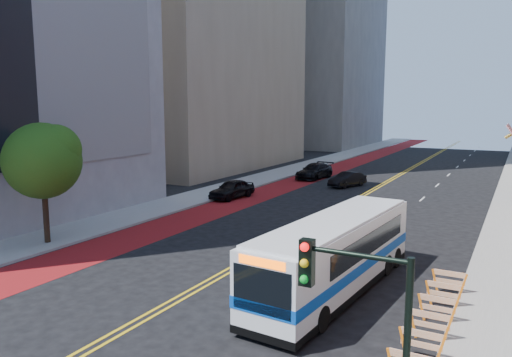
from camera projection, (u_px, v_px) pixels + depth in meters
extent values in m
plane|color=black|center=(125.00, 329.00, 17.54)|extent=(160.00, 160.00, 0.00)
cube|color=gray|center=(246.00, 183.00, 49.27)|extent=(4.00, 140.00, 0.15)
cube|color=maroon|center=(282.00, 187.00, 47.46)|extent=(3.60, 140.00, 0.01)
cube|color=gold|center=(363.00, 194.00, 43.74)|extent=(0.14, 140.00, 0.01)
cube|color=gold|center=(367.00, 194.00, 43.57)|extent=(0.14, 140.00, 0.01)
cube|color=silver|center=(315.00, 296.00, 20.52)|extent=(0.14, 2.20, 0.01)
cube|color=silver|center=(369.00, 247.00, 27.48)|extent=(0.14, 2.20, 0.01)
cube|color=silver|center=(401.00, 218.00, 34.44)|extent=(0.14, 2.20, 0.01)
cube|color=silver|center=(422.00, 199.00, 41.41)|extent=(0.14, 2.20, 0.01)
cube|color=silver|center=(437.00, 185.00, 48.37)|extent=(0.14, 2.20, 0.01)
cube|color=silver|center=(449.00, 175.00, 55.33)|extent=(0.14, 2.20, 0.01)
cube|color=silver|center=(457.00, 167.00, 62.30)|extent=(0.14, 2.20, 0.01)
cube|color=silver|center=(464.00, 160.00, 69.26)|extent=(0.14, 2.20, 0.01)
cube|color=silver|center=(470.00, 155.00, 76.22)|extent=(0.14, 2.20, 0.01)
cube|color=silver|center=(475.00, 151.00, 83.19)|extent=(0.14, 2.20, 0.01)
cube|color=silver|center=(479.00, 147.00, 90.15)|extent=(0.14, 2.20, 0.01)
cube|color=orange|center=(412.00, 357.00, 13.87)|extent=(1.25, 0.05, 0.22)
cube|color=orange|center=(403.00, 342.00, 15.53)|extent=(0.32, 0.06, 0.99)
cube|color=orange|center=(440.00, 351.00, 15.02)|extent=(0.32, 0.06, 0.99)
cube|color=orange|center=(422.00, 334.00, 15.21)|extent=(1.25, 0.05, 0.22)
cube|color=orange|center=(421.00, 345.00, 15.27)|extent=(1.25, 0.05, 0.18)
cube|color=orange|center=(413.00, 323.00, 16.88)|extent=(0.32, 0.06, 0.99)
cube|color=orange|center=(447.00, 330.00, 16.37)|extent=(0.32, 0.06, 0.99)
cube|color=orange|center=(431.00, 315.00, 16.56)|extent=(1.25, 0.05, 0.22)
cube|color=orange|center=(430.00, 325.00, 16.62)|extent=(1.25, 0.05, 0.18)
cube|color=orange|center=(421.00, 307.00, 18.23)|extent=(0.32, 0.06, 0.99)
cube|color=orange|center=(454.00, 313.00, 17.71)|extent=(0.32, 0.06, 0.99)
cube|color=orange|center=(438.00, 299.00, 17.91)|extent=(1.25, 0.05, 0.22)
cube|color=orange|center=(437.00, 309.00, 17.97)|extent=(1.25, 0.05, 0.18)
cube|color=orange|center=(429.00, 293.00, 19.58)|extent=(0.32, 0.06, 0.99)
cube|color=orange|center=(459.00, 298.00, 19.06)|extent=(0.32, 0.06, 0.99)
cube|color=orange|center=(444.00, 286.00, 19.26)|extent=(1.25, 0.05, 0.22)
cube|color=orange|center=(444.00, 294.00, 19.31)|extent=(1.25, 0.05, 0.18)
cube|color=orange|center=(435.00, 281.00, 20.93)|extent=(0.32, 0.06, 0.99)
cube|color=orange|center=(463.00, 285.00, 20.41)|extent=(0.32, 0.06, 0.99)
cube|color=orange|center=(450.00, 274.00, 20.61)|extent=(1.25, 0.05, 0.22)
cube|color=orange|center=(449.00, 282.00, 20.66)|extent=(1.25, 0.05, 0.18)
cylinder|color=black|center=(46.00, 214.00, 27.81)|extent=(0.32, 0.32, 3.20)
sphere|color=#1C450E|center=(42.00, 161.00, 27.36)|extent=(4.20, 4.20, 4.20)
sphere|color=#1C450E|center=(55.00, 150.00, 27.33)|extent=(2.80, 2.80, 2.80)
sphere|color=#1C450E|center=(31.00, 154.00, 27.27)|extent=(2.40, 2.40, 2.40)
cylinder|color=black|center=(356.00, 255.00, 9.38)|extent=(2.00, 0.10, 0.10)
cube|color=black|center=(307.00, 262.00, 9.90)|extent=(0.28, 0.22, 0.95)
sphere|color=red|center=(304.00, 247.00, 9.72)|extent=(0.18, 0.18, 0.18)
sphere|color=yellow|center=(304.00, 263.00, 9.77)|extent=(0.18, 0.18, 0.18)
sphere|color=#0CA526|center=(304.00, 279.00, 9.82)|extent=(0.18, 0.18, 0.18)
cube|color=silver|center=(335.00, 253.00, 20.77)|extent=(3.41, 11.65, 2.73)
cube|color=#0945B0|center=(335.00, 262.00, 20.83)|extent=(3.45, 11.69, 0.43)
cube|color=black|center=(343.00, 238.00, 21.33)|extent=(3.18, 8.22, 0.91)
cube|color=black|center=(262.00, 291.00, 15.99)|extent=(2.19, 0.27, 1.53)
cube|color=black|center=(381.00, 217.00, 25.45)|extent=(1.99, 0.26, 0.96)
cube|color=#FF5905|center=(262.00, 262.00, 15.84)|extent=(1.74, 0.22, 0.29)
cube|color=silver|center=(336.00, 220.00, 20.55)|extent=(3.24, 11.07, 0.11)
cube|color=black|center=(334.00, 284.00, 20.97)|extent=(3.44, 11.68, 0.29)
cylinder|color=black|center=(266.00, 305.00, 18.51)|extent=(0.36, 0.98, 0.96)
cylinder|color=black|center=(321.00, 319.00, 17.29)|extent=(0.36, 0.98, 0.96)
cylinder|color=black|center=(340.00, 257.00, 24.22)|extent=(0.36, 0.98, 0.96)
cylinder|color=black|center=(386.00, 265.00, 23.01)|extent=(0.36, 0.98, 0.96)
cylinder|color=black|center=(351.00, 250.00, 25.37)|extent=(0.36, 0.98, 0.96)
cylinder|color=black|center=(395.00, 257.00, 24.15)|extent=(0.36, 0.98, 0.96)
imported|color=black|center=(232.00, 189.00, 41.63)|extent=(2.39, 4.76, 1.56)
imported|color=black|center=(347.00, 179.00, 47.46)|extent=(2.81, 4.46, 1.39)
imported|color=black|center=(314.00, 171.00, 52.53)|extent=(2.75, 5.68, 1.59)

